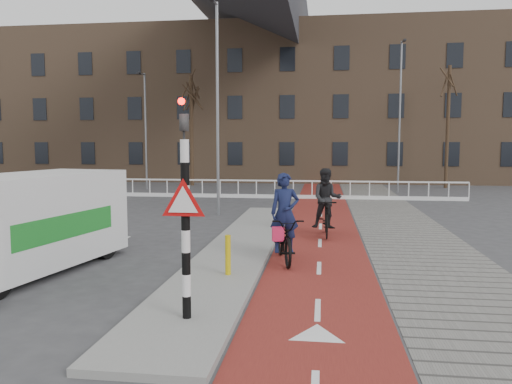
# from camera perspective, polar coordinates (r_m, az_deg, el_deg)

# --- Properties ---
(ground) EXTENTS (120.00, 120.00, 0.00)m
(ground) POSITION_cam_1_polar(r_m,az_deg,el_deg) (10.19, -1.50, -11.18)
(ground) COLOR #38383A
(ground) RESTS_ON ground
(bike_lane) EXTENTS (2.50, 60.00, 0.01)m
(bike_lane) POSITION_cam_1_polar(r_m,az_deg,el_deg) (19.85, 7.41, -2.98)
(bike_lane) COLOR maroon
(bike_lane) RESTS_ON ground
(sidewalk) EXTENTS (3.00, 60.00, 0.01)m
(sidewalk) POSITION_cam_1_polar(r_m,az_deg,el_deg) (20.04, 15.45, -3.06)
(sidewalk) COLOR slate
(sidewalk) RESTS_ON ground
(curb_island) EXTENTS (1.80, 16.00, 0.12)m
(curb_island) POSITION_cam_1_polar(r_m,az_deg,el_deg) (14.12, -1.73, -6.20)
(curb_island) COLOR gray
(curb_island) RESTS_ON ground
(traffic_signal) EXTENTS (0.80, 0.80, 3.68)m
(traffic_signal) POSITION_cam_1_polar(r_m,az_deg,el_deg) (7.97, -8.12, -1.31)
(traffic_signal) COLOR black
(traffic_signal) RESTS_ON curb_island
(bollard) EXTENTS (0.12, 0.12, 0.86)m
(bollard) POSITION_cam_1_polar(r_m,az_deg,el_deg) (10.82, -3.23, -7.19)
(bollard) COLOR gold
(bollard) RESTS_ON curb_island
(cyclist_near) EXTENTS (1.20, 2.27, 2.21)m
(cyclist_near) POSITION_cam_1_polar(r_m,az_deg,el_deg) (12.40, 3.29, -4.60)
(cyclist_near) COLOR black
(cyclist_near) RESTS_ON bike_lane
(cyclist_far) EXTENTS (0.94, 2.04, 2.15)m
(cyclist_far) POSITION_cam_1_polar(r_m,az_deg,el_deg) (15.90, 8.07, -1.86)
(cyclist_far) COLOR black
(cyclist_far) RESTS_ON bike_lane
(van) EXTENTS (2.94, 5.48, 2.24)m
(van) POSITION_cam_1_polar(r_m,az_deg,el_deg) (12.42, -25.03, -3.10)
(van) COLOR silver
(van) RESTS_ON ground
(railing) EXTENTS (28.00, 0.10, 0.99)m
(railing) POSITION_cam_1_polar(r_m,az_deg,el_deg) (27.56, -6.15, 0.04)
(railing) COLOR silver
(railing) RESTS_ON ground
(townhouse_row) EXTENTS (46.00, 10.00, 15.90)m
(townhouse_row) POSITION_cam_1_polar(r_m,az_deg,el_deg) (42.17, 1.43, 12.19)
(townhouse_row) COLOR #7F6047
(townhouse_row) RESTS_ON ground
(tree_mid) EXTENTS (0.26, 0.26, 7.64)m
(tree_mid) POSITION_cam_1_polar(r_m,az_deg,el_deg) (35.39, -7.38, 6.94)
(tree_mid) COLOR #302315
(tree_mid) RESTS_ON ground
(tree_right) EXTENTS (0.22, 0.22, 8.01)m
(tree_right) POSITION_cam_1_polar(r_m,az_deg,el_deg) (35.36, 21.06, 6.91)
(tree_right) COLOR #302315
(tree_right) RESTS_ON ground
(streetlight_near) EXTENTS (0.12, 0.12, 8.52)m
(streetlight_near) POSITION_cam_1_polar(r_m,az_deg,el_deg) (20.48, -4.41, 9.25)
(streetlight_near) COLOR slate
(streetlight_near) RESTS_ON ground
(streetlight_left) EXTENTS (0.12, 0.12, 7.38)m
(streetlight_left) POSITION_cam_1_polar(r_m,az_deg,el_deg) (32.92, -12.49, 6.73)
(streetlight_left) COLOR slate
(streetlight_left) RESTS_ON ground
(streetlight_right) EXTENTS (0.12, 0.12, 8.95)m
(streetlight_right) POSITION_cam_1_polar(r_m,az_deg,el_deg) (31.29, 16.10, 8.15)
(streetlight_right) COLOR slate
(streetlight_right) RESTS_ON ground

